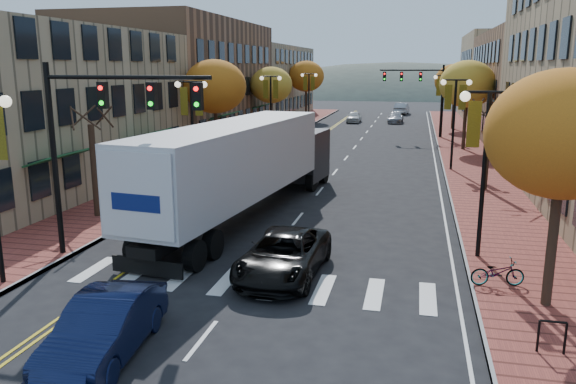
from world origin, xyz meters
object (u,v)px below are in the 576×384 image
Objects in this scene: navy_sedan at (105,327)px; bicycle at (497,272)px; black_suv at (284,255)px; semi_truck at (247,161)px.

bicycle is at bearing 27.72° from navy_sedan.
navy_sedan reaches higher than black_suv.
bicycle is (6.79, 0.27, -0.14)m from black_suv.
semi_truck is 13.32m from navy_sedan.
navy_sedan is 2.74× the size of bicycle.
navy_sedan is at bearing -113.36° from black_suv.
semi_truck reaches higher than bicycle.
semi_truck reaches higher than navy_sedan.
navy_sedan is 6.83m from black_suv.
bicycle is at bearing -26.88° from semi_truck.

